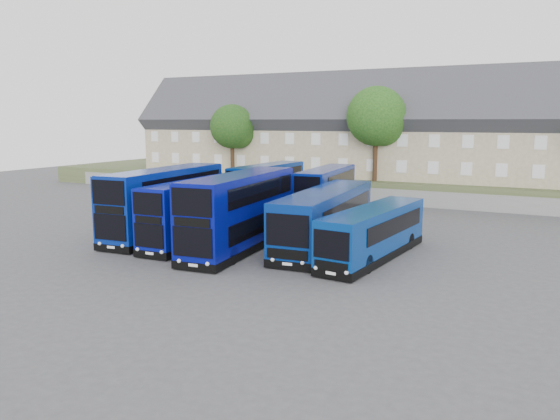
{
  "coord_description": "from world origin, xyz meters",
  "views": [
    {
      "loc": [
        17.58,
        -26.33,
        7.87
      ],
      "look_at": [
        2.1,
        4.55,
        2.2
      ],
      "focal_mm": 35.0,
      "sensor_mm": 36.0,
      "label": 1
    }
  ],
  "objects_px": {
    "dd_front_mid": "(197,213)",
    "tree_mid": "(378,119)",
    "tree_west": "(234,128)",
    "coach_east_a": "(325,219)",
    "dd_front_left": "(165,203)"
  },
  "relations": [
    {
      "from": "dd_front_mid",
      "to": "coach_east_a",
      "type": "height_order",
      "value": "dd_front_mid"
    },
    {
      "from": "dd_front_mid",
      "to": "dd_front_left",
      "type": "bearing_deg",
      "value": 163.43
    },
    {
      "from": "tree_mid",
      "to": "dd_front_left",
      "type": "bearing_deg",
      "value": -110.26
    },
    {
      "from": "coach_east_a",
      "to": "tree_west",
      "type": "distance_m",
      "value": 27.87
    },
    {
      "from": "coach_east_a",
      "to": "tree_mid",
      "type": "distance_m",
      "value": 21.51
    },
    {
      "from": "dd_front_left",
      "to": "dd_front_mid",
      "type": "relative_size",
      "value": 1.14
    },
    {
      "from": "dd_front_left",
      "to": "tree_mid",
      "type": "bearing_deg",
      "value": 65.71
    },
    {
      "from": "tree_west",
      "to": "tree_mid",
      "type": "height_order",
      "value": "tree_mid"
    },
    {
      "from": "tree_mid",
      "to": "tree_west",
      "type": "bearing_deg",
      "value": -178.21
    },
    {
      "from": "dd_front_mid",
      "to": "tree_mid",
      "type": "relative_size",
      "value": 1.11
    },
    {
      "from": "dd_front_mid",
      "to": "tree_west",
      "type": "distance_m",
      "value": 25.73
    },
    {
      "from": "dd_front_mid",
      "to": "coach_east_a",
      "type": "relative_size",
      "value": 0.78
    },
    {
      "from": "coach_east_a",
      "to": "tree_west",
      "type": "relative_size",
      "value": 1.72
    },
    {
      "from": "dd_front_left",
      "to": "tree_west",
      "type": "relative_size",
      "value": 1.53
    },
    {
      "from": "tree_west",
      "to": "tree_mid",
      "type": "xyz_separation_m",
      "value": [
        16.0,
        0.5,
        1.02
      ]
    }
  ]
}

